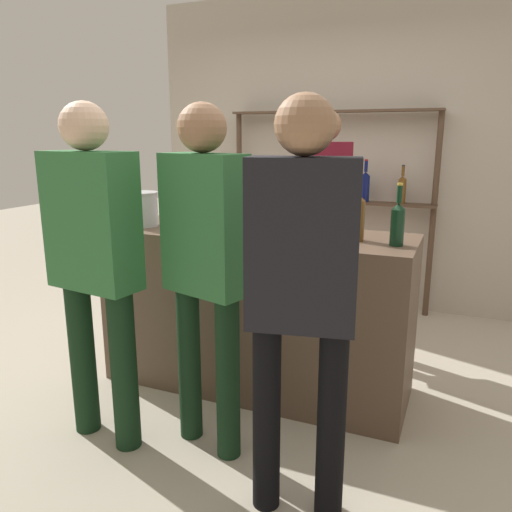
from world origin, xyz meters
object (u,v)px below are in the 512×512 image
object	(u,v)px
wine_glass	(177,207)
server_behind_counter	(323,207)
counter_bottle_0	(285,213)
cork_jar	(181,217)
ice_bucket	(142,209)
customer_right	(302,281)
counter_bottle_3	(357,216)
counter_bottle_1	(252,209)
counter_bottle_2	(251,215)
customer_left	(94,253)
customer_center	(205,254)
counter_bottle_4	(274,217)
counter_bottle_5	(398,223)

from	to	relation	value
wine_glass	server_behind_counter	bearing A→B (deg)	44.70
counter_bottle_0	cork_jar	distance (m)	0.69
ice_bucket	cork_jar	distance (m)	0.26
counter_bottle_0	customer_right	distance (m)	1.03
counter_bottle_3	ice_bucket	size ratio (longest dim) A/B	1.64
counter_bottle_0	wine_glass	bearing A→B (deg)	173.07
counter_bottle_0	server_behind_counter	distance (m)	0.86
counter_bottle_1	counter_bottle_2	size ratio (longest dim) A/B	0.99
counter_bottle_0	counter_bottle_1	world-z (taller)	counter_bottle_1
customer_left	counter_bottle_2	bearing A→B (deg)	-33.55
counter_bottle_1	wine_glass	size ratio (longest dim) A/B	2.41
counter_bottle_1	server_behind_counter	size ratio (longest dim) A/B	0.20
counter_bottle_1	customer_center	bearing A→B (deg)	-84.01
counter_bottle_1	customer_left	size ratio (longest dim) A/B	0.20
counter_bottle_1	counter_bottle_3	bearing A→B (deg)	-5.77
counter_bottle_2	customer_right	xyz separation A→B (m)	(0.53, -0.75, -0.12)
counter_bottle_0	wine_glass	xyz separation A→B (m)	(-0.78, 0.10, -0.02)
counter_bottle_1	counter_bottle_4	world-z (taller)	counter_bottle_1
counter_bottle_5	ice_bucket	size ratio (longest dim) A/B	1.51
counter_bottle_3	counter_bottle_5	distance (m)	0.23
cork_jar	customer_right	bearing A→B (deg)	-40.17
counter_bottle_1	server_behind_counter	distance (m)	0.84
ice_bucket	server_behind_counter	world-z (taller)	server_behind_counter
counter_bottle_0	server_behind_counter	world-z (taller)	server_behind_counter
customer_right	counter_bottle_0	bearing A→B (deg)	11.73
wine_glass	server_behind_counter	xyz separation A→B (m)	(0.77, 0.76, -0.06)
counter_bottle_5	wine_glass	world-z (taller)	counter_bottle_5
counter_bottle_3	counter_bottle_5	world-z (taller)	counter_bottle_3
ice_bucket	counter_bottle_3	bearing A→B (deg)	2.90
ice_bucket	customer_right	xyz separation A→B (m)	(1.34, -0.86, -0.09)
wine_glass	customer_right	size ratio (longest dim) A/B	0.08
customer_right	customer_center	bearing A→B (deg)	53.72
counter_bottle_4	customer_left	world-z (taller)	customer_left
counter_bottle_0	counter_bottle_5	distance (m)	0.64
wine_glass	customer_right	xyz separation A→B (m)	(1.18, -1.04, -0.08)
counter_bottle_2	customer_left	size ratio (longest dim) A/B	0.20
counter_bottle_2	ice_bucket	distance (m)	0.81
counter_bottle_4	counter_bottle_3	bearing A→B (deg)	21.98
counter_bottle_1	wine_glass	bearing A→B (deg)	176.14
wine_glass	ice_bucket	bearing A→B (deg)	-132.02
counter_bottle_5	customer_right	world-z (taller)	customer_right
counter_bottle_0	customer_right	world-z (taller)	customer_right
counter_bottle_4	customer_center	xyz separation A→B (m)	(-0.15, -0.50, -0.11)
wine_glass	cork_jar	xyz separation A→B (m)	(0.09, -0.12, -0.04)
counter_bottle_0	server_behind_counter	size ratio (longest dim) A/B	0.19
counter_bottle_2	ice_bucket	bearing A→B (deg)	171.73
counter_bottle_4	customer_right	distance (m)	0.87
cork_jar	counter_bottle_4	bearing A→B (deg)	-12.93
counter_bottle_2	counter_bottle_5	world-z (taller)	counter_bottle_2
counter_bottle_5	cork_jar	size ratio (longest dim) A/B	2.52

